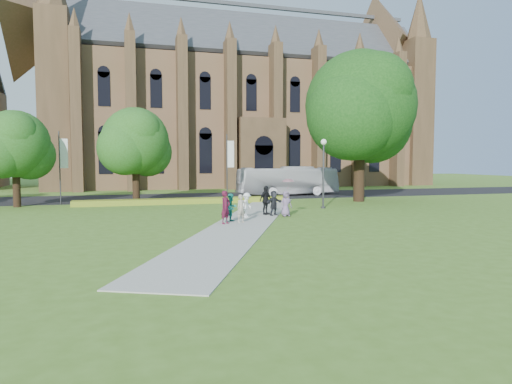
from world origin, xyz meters
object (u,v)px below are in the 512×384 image
object	(u,v)px
large_tree	(360,106)
tour_coach	(288,181)
streetlamp	(323,165)
pedestrian_0	(226,207)

from	to	relation	value
large_tree	tour_coach	xyz separation A→B (m)	(-3.64, 8.29, -6.86)
streetlamp	pedestrian_0	xyz separation A→B (m)	(-8.99, -6.44, -2.31)
streetlamp	tour_coach	world-z (taller)	streetlamp
streetlamp	large_tree	size ratio (longest dim) A/B	0.40
large_tree	streetlamp	bearing A→B (deg)	-140.71
large_tree	tour_coach	world-z (taller)	large_tree
pedestrian_0	tour_coach	bearing A→B (deg)	21.75
pedestrian_0	large_tree	bearing A→B (deg)	-1.77
large_tree	tour_coach	distance (m)	11.36
streetlamp	large_tree	distance (m)	8.73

